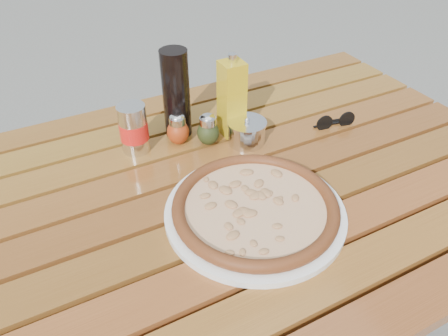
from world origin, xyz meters
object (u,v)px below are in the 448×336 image
dark_bottle (176,94)px  plate (255,212)px  pepper_shaker (178,129)px  pizza (255,207)px  table (228,209)px  soda_can (134,129)px  olive_oil_cruet (232,98)px  parmesan_tin (247,132)px  sunglasses (335,122)px  oregano_shaker (208,130)px

dark_bottle → plate: bearing=-87.5°
plate → pepper_shaker: pepper_shaker is taller
pizza → table: bearing=90.5°
pizza → soda_can: (-0.14, 0.33, 0.04)m
table → olive_oil_cruet: (0.11, 0.18, 0.17)m
dark_bottle → parmesan_tin: bearing=-42.3°
dark_bottle → soda_can: bearing=-169.4°
pepper_shaker → dark_bottle: 0.08m
pizza → parmesan_tin: (0.11, 0.23, 0.01)m
pizza → parmesan_tin: bearing=63.8°
plate → soda_can: size_ratio=3.00×
pizza → parmesan_tin: size_ratio=3.26×
sunglasses → plate: bearing=-141.7°
plate → dark_bottle: size_ratio=1.64×
pizza → soda_can: soda_can is taller
table → dark_bottle: size_ratio=6.36×
plate → sunglasses: sunglasses is taller
table → oregano_shaker: 0.20m
pizza → pepper_shaker: bearing=96.1°
plate → sunglasses: size_ratio=3.24×
pepper_shaker → sunglasses: (0.39, -0.12, -0.02)m
sunglasses → parmesan_tin: bearing=179.8°
dark_bottle → soda_can: (-0.12, -0.02, -0.05)m
table → dark_bottle: (-0.01, 0.24, 0.19)m
soda_can → table: bearing=-58.2°
parmesan_tin → table: bearing=-133.5°
pizza → sunglasses: 0.40m
pizza → olive_oil_cruet: olive_oil_cruet is taller
oregano_shaker → soda_can: 0.18m
table → pepper_shaker: 0.23m
table → plate: size_ratio=3.89×
dark_bottle → sunglasses: bearing=-23.8°
sunglasses → table: bearing=-157.4°
pepper_shaker → soda_can: bearing=170.0°
table → pizza: 0.15m
olive_oil_cruet → parmesan_tin: 0.09m
table → sunglasses: size_ratio=12.58×
pepper_shaker → soda_can: 0.11m
soda_can → parmesan_tin: 0.27m
pizza → olive_oil_cruet: size_ratio=1.88×
parmesan_tin → sunglasses: 0.24m
plate → sunglasses: bearing=28.0°
table → sunglasses: sunglasses is taller
plate → soda_can: (-0.14, 0.33, 0.05)m
soda_can → olive_oil_cruet: bearing=-8.8°
olive_oil_cruet → table: bearing=-120.3°
table → soda_can: 0.29m
plate → parmesan_tin: 0.26m
pepper_shaker → sunglasses: 0.41m
table → parmesan_tin: size_ratio=11.56×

